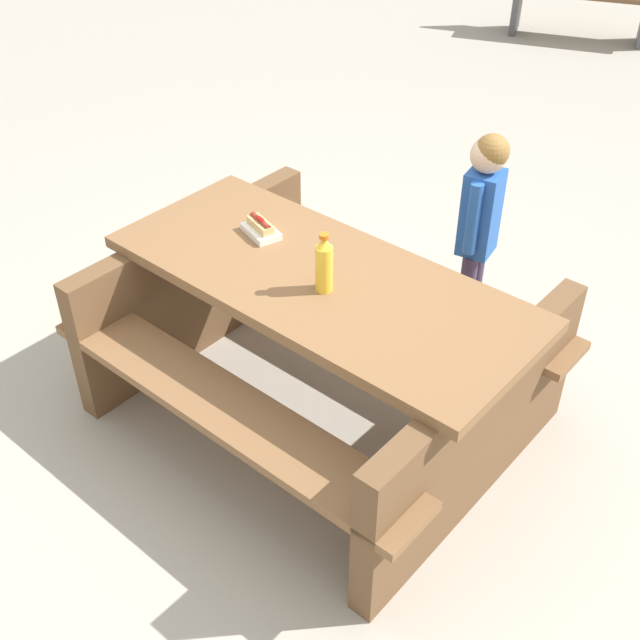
# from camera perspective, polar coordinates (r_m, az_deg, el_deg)

# --- Properties ---
(ground_plane) EXTENTS (30.00, 30.00, 0.00)m
(ground_plane) POSITION_cam_1_polar(r_m,az_deg,el_deg) (3.67, 0.00, -6.53)
(ground_plane) COLOR #ADA599
(ground_plane) RESTS_ON ground
(picnic_table) EXTENTS (1.93, 1.57, 0.75)m
(picnic_table) POSITION_cam_1_polar(r_m,az_deg,el_deg) (3.38, 0.00, -1.08)
(picnic_table) COLOR brown
(picnic_table) RESTS_ON ground
(soda_bottle) EXTENTS (0.07, 0.07, 0.25)m
(soda_bottle) POSITION_cam_1_polar(r_m,az_deg,el_deg) (3.05, 0.29, 4.00)
(soda_bottle) COLOR yellow
(soda_bottle) RESTS_ON picnic_table
(hotdog_tray) EXTENTS (0.21, 0.17, 0.08)m
(hotdog_tray) POSITION_cam_1_polar(r_m,az_deg,el_deg) (3.46, -4.26, 6.57)
(hotdog_tray) COLOR white
(hotdog_tray) RESTS_ON picnic_table
(child_in_coat) EXTENTS (0.17, 0.27, 1.09)m
(child_in_coat) POSITION_cam_1_polar(r_m,az_deg,el_deg) (3.79, 11.45, 7.48)
(child_in_coat) COLOR #3F334C
(child_in_coat) RESTS_ON ground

